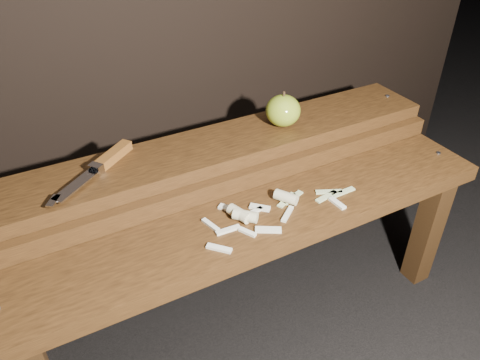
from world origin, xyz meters
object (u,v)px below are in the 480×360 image
bench_rear_tier (221,171)px  apple (283,111)px  knife (105,162)px  bench_front_tier (265,240)px

bench_rear_tier → apple: bearing=1.3°
apple → knife: 0.47m
bench_rear_tier → knife: bearing=174.1°
bench_front_tier → bench_rear_tier: 0.23m
bench_front_tier → bench_rear_tier: (0.00, 0.23, 0.06)m
bench_rear_tier → knife: (-0.28, 0.03, 0.10)m
bench_rear_tier → knife: 0.30m
bench_rear_tier → apple: size_ratio=12.59×
bench_front_tier → bench_rear_tier: bench_rear_tier is taller
bench_rear_tier → knife: knife is taller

